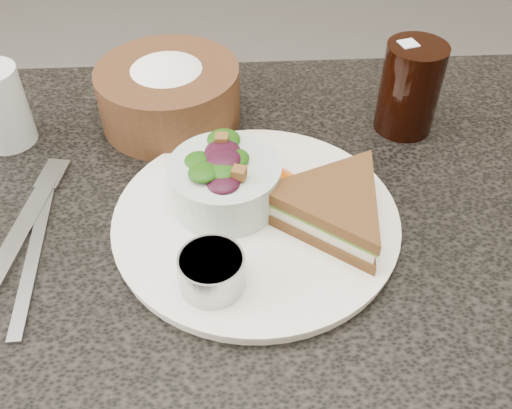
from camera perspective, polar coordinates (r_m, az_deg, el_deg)
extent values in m
cube|color=black|center=(0.92, -3.91, -18.98)|extent=(1.00, 0.70, 0.75)
cylinder|color=silver|center=(0.61, 0.00, -1.59)|extent=(0.30, 0.30, 0.01)
cylinder|color=#9D9FA2|center=(0.53, -4.44, -6.74)|extent=(0.08, 0.08, 0.04)
cone|color=#ED4F04|center=(0.63, 1.39, 2.94)|extent=(0.10, 0.10, 0.03)
cube|color=#989999|center=(0.65, -22.81, -3.24)|extent=(0.05, 0.21, 0.01)
cube|color=#95969A|center=(0.63, -21.32, -4.72)|extent=(0.02, 0.21, 0.00)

